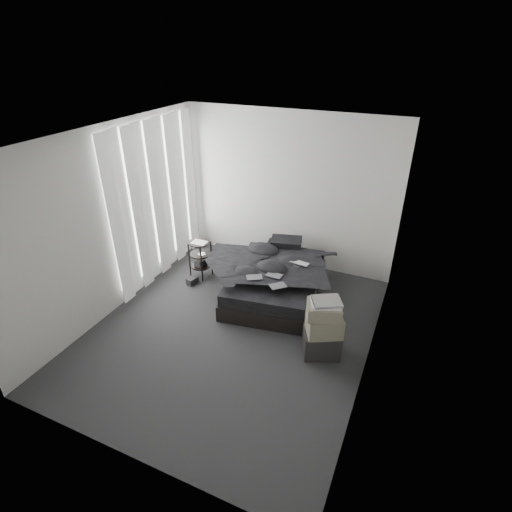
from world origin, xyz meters
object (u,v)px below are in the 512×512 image
at_px(side_stand, 201,259).
at_px(laptop, 299,260).
at_px(box_lower, 322,343).
at_px(bed, 276,288).

bearing_deg(side_stand, laptop, 2.15).
bearing_deg(laptop, box_lower, -48.04).
distance_m(bed, laptop, 0.62).
height_order(bed, side_stand, side_stand).
distance_m(laptop, side_stand, 1.70).
distance_m(bed, box_lower, 1.40).
height_order(bed, box_lower, box_lower).
bearing_deg(laptop, side_stand, -168.80).
relative_size(bed, box_lower, 3.91).
height_order(bed, laptop, laptop).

